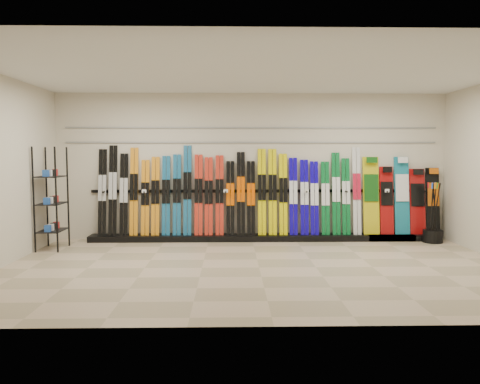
{
  "coord_description": "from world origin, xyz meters",
  "views": [
    {
      "loc": [
        -0.45,
        -7.15,
        1.77
      ],
      "look_at": [
        -0.28,
        1.0,
        1.1
      ],
      "focal_mm": 35.0,
      "sensor_mm": 36.0,
      "label": 1
    }
  ],
  "objects": [
    {
      "name": "slatwall_rail_1",
      "position": [
        0.0,
        2.48,
        2.3
      ],
      "size": [
        7.6,
        0.02,
        0.03
      ],
      "primitive_type": "cube",
      "color": "gray",
      "rests_on": "back_wall"
    },
    {
      "name": "back_wall",
      "position": [
        0.0,
        2.5,
        1.5
      ],
      "size": [
        8.0,
        0.0,
        8.0
      ],
      "primitive_type": "plane",
      "rotation": [
        1.57,
        0.0,
        0.0
      ],
      "color": "beige",
      "rests_on": "floor"
    },
    {
      "name": "ceiling",
      "position": [
        0.0,
        0.0,
        3.0
      ],
      "size": [
        8.0,
        8.0,
        0.0
      ],
      "primitive_type": "plane",
      "rotation": [
        3.14,
        0.0,
        0.0
      ],
      "color": "silver",
      "rests_on": "back_wall"
    },
    {
      "name": "ski_rack_base",
      "position": [
        0.22,
        2.28,
        0.06
      ],
      "size": [
        8.0,
        0.4,
        0.12
      ],
      "primitive_type": "cube",
      "color": "black",
      "rests_on": "floor"
    },
    {
      "name": "skis",
      "position": [
        -0.48,
        2.35,
        0.94
      ],
      "size": [
        5.37,
        0.28,
        1.82
      ],
      "color": "black",
      "rests_on": "ski_rack_base"
    },
    {
      "name": "slatwall_rail_0",
      "position": [
        0.0,
        2.48,
        2.0
      ],
      "size": [
        7.6,
        0.02,
        0.03
      ],
      "primitive_type": "cube",
      "color": "gray",
      "rests_on": "back_wall"
    },
    {
      "name": "pole_bin",
      "position": [
        3.6,
        1.99,
        0.12
      ],
      "size": [
        0.39,
        0.39,
        0.25
      ],
      "primitive_type": "cylinder",
      "color": "black",
      "rests_on": "floor"
    },
    {
      "name": "floor",
      "position": [
        0.0,
        0.0,
        0.0
      ],
      "size": [
        8.0,
        8.0,
        0.0
      ],
      "primitive_type": "plane",
      "color": "tan",
      "rests_on": "ground"
    },
    {
      "name": "snowboards",
      "position": [
        3.05,
        2.35,
        0.85
      ],
      "size": [
        1.58,
        0.24,
        1.59
      ],
      "color": "gold",
      "rests_on": "ski_rack_base"
    },
    {
      "name": "accessory_rack",
      "position": [
        -3.75,
        1.5,
        0.95
      ],
      "size": [
        0.4,
        0.6,
        1.9
      ],
      "primitive_type": "cube",
      "color": "black",
      "rests_on": "floor"
    },
    {
      "name": "ski_poles",
      "position": [
        3.59,
        1.99,
        0.61
      ],
      "size": [
        0.25,
        0.25,
        1.18
      ],
      "color": "black",
      "rests_on": "pole_bin"
    }
  ]
}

